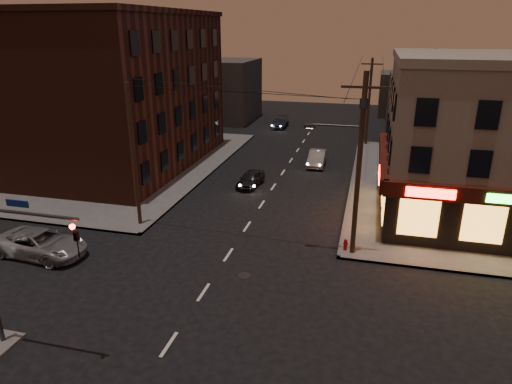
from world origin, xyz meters
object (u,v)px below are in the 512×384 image
(sedan_mid, at_px, (317,158))
(fire_hydrant, at_px, (346,244))
(suv_cross, at_px, (40,243))
(sedan_far, at_px, (280,123))
(sedan_near, at_px, (251,179))

(sedan_mid, bearing_deg, fire_hydrant, -78.50)
(suv_cross, bearing_deg, sedan_far, -4.76)
(suv_cross, relative_size, sedan_mid, 1.26)
(fire_hydrant, bearing_deg, sedan_near, 130.22)
(suv_cross, distance_m, sedan_near, 16.65)
(sedan_near, xyz_separation_m, fire_hydrant, (8.23, -9.73, -0.10))
(fire_hydrant, bearing_deg, suv_cross, -164.31)
(fire_hydrant, bearing_deg, sedan_mid, 102.54)
(sedan_far, bearing_deg, sedan_mid, -68.12)
(suv_cross, relative_size, fire_hydrant, 7.81)
(sedan_mid, distance_m, sedan_far, 16.97)
(sedan_near, height_order, sedan_mid, sedan_mid)
(sedan_near, relative_size, sedan_far, 0.85)
(sedan_mid, height_order, fire_hydrant, sedan_mid)
(suv_cross, xyz_separation_m, sedan_far, (6.15, 37.25, -0.11))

